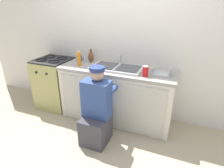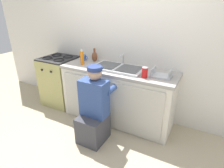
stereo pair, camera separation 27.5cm
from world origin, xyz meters
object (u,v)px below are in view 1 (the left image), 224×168
vase_decorative (91,57)px  coffee_mug (80,58)px  sink_double_basin (117,67)px  stove_range (55,83)px  soda_cup_red (145,71)px  soap_bottle_orange (79,59)px  plumber_person (96,112)px  dish_rack_tray (161,73)px

vase_decorative → coffee_mug: bearing=-170.4°
sink_double_basin → stove_range: (-1.24, -0.00, -0.46)m
stove_range → soda_cup_red: soda_cup_red is taller
soap_bottle_orange → plumber_person: bearing=-44.2°
sink_double_basin → plumber_person: (-0.06, -0.63, -0.47)m
sink_double_basin → plumber_person: size_ratio=0.72×
soap_bottle_orange → coffee_mug: bearing=119.1°
sink_double_basin → stove_range: 1.33m
sink_double_basin → dish_rack_tray: size_ratio=2.86×
stove_range → coffee_mug: 0.71m
plumber_person → soap_bottle_orange: (-0.56, 0.55, 0.56)m
stove_range → vase_decorative: vase_decorative is taller
coffee_mug → dish_rack_tray: (1.42, -0.15, -0.02)m
soap_bottle_orange → vase_decorative: (0.08, 0.25, -0.02)m
stove_range → plumber_person: size_ratio=0.85×
dish_rack_tray → vase_decorative: (-1.22, 0.18, 0.07)m
stove_range → plumber_person: (1.18, -0.62, -0.00)m
stove_range → soap_bottle_orange: bearing=-6.9°
soap_bottle_orange → vase_decorative: size_ratio=1.09×
plumber_person → vase_decorative: size_ratio=4.80×
soap_bottle_orange → soda_cup_red: (1.11, -0.08, -0.04)m
sink_double_basin → coffee_mug: bearing=169.6°
stove_range → soap_bottle_orange: (0.62, -0.07, 0.56)m
soda_cup_red → dish_rack_tray: soda_cup_red is taller
vase_decorative → soda_cup_red: bearing=-17.9°
dish_rack_tray → stove_range: bearing=179.7°
soap_bottle_orange → dish_rack_tray: soap_bottle_orange is taller
plumber_person → coffee_mug: (-0.68, 0.76, 0.50)m
stove_range → dish_rack_tray: size_ratio=3.35×
dish_rack_tray → vase_decorative: 1.24m
plumber_person → vase_decorative: (-0.48, 0.80, 0.54)m
soap_bottle_orange → vase_decorative: soap_bottle_orange is taller
sink_double_basin → soap_bottle_orange: soap_bottle_orange is taller
soda_cup_red → plumber_person: bearing=-139.5°
stove_range → vase_decorative: (0.70, 0.17, 0.53)m
plumber_person → dish_rack_tray: size_ratio=3.94×
coffee_mug → soap_bottle_orange: size_ratio=0.50×
soap_bottle_orange → dish_rack_tray: size_ratio=0.89×
dish_rack_tray → sink_double_basin: bearing=179.1°
stove_range → sink_double_basin: bearing=0.1°
coffee_mug → soda_cup_red: 1.27m
sink_double_basin → vase_decorative: bearing=162.5°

